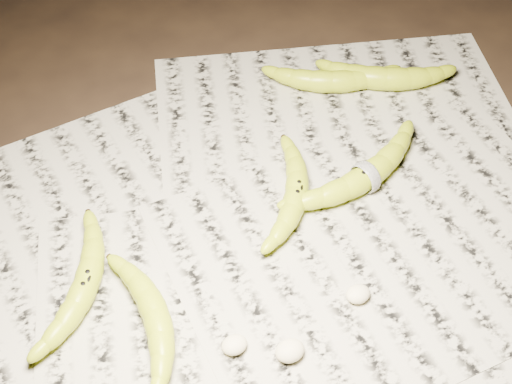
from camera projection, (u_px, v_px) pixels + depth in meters
name	position (u px, v px, depth m)	size (l,w,h in m)	color
ground	(281.00, 227.00, 0.96)	(3.00, 3.00, 0.00)	black
newspaper_patch	(276.00, 225.00, 0.96)	(0.90, 0.70, 0.01)	#ACA894
banana_left_a	(85.00, 283.00, 0.87)	(0.19, 0.05, 0.03)	#C1D31A
banana_left_b	(155.00, 314.00, 0.84)	(0.18, 0.05, 0.03)	#C1D31A
banana_center	(296.00, 192.00, 0.97)	(0.18, 0.05, 0.03)	#C1D31A
banana_taped	(366.00, 175.00, 0.99)	(0.22, 0.06, 0.04)	#C1D31A
banana_upper_a	(332.00, 80.00, 1.12)	(0.19, 0.06, 0.04)	#C1D31A
banana_upper_b	(386.00, 77.00, 1.12)	(0.19, 0.06, 0.04)	#C1D31A
measuring_tape	(366.00, 175.00, 0.99)	(0.05, 0.05, 0.00)	white
flesh_chunk_a	(234.00, 343.00, 0.83)	(0.03, 0.03, 0.02)	beige
flesh_chunk_b	(290.00, 349.00, 0.82)	(0.04, 0.03, 0.02)	beige
flesh_chunk_c	(358.00, 292.00, 0.87)	(0.03, 0.03, 0.02)	beige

